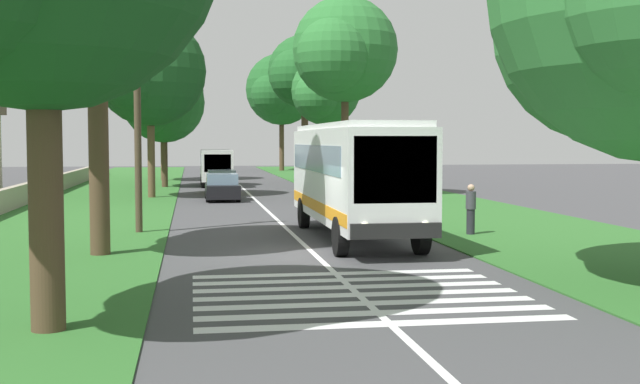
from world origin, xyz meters
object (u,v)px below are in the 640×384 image
object	(u,v)px
roadside_tree_left_4	(160,92)
roadside_tree_left_0	(162,105)
roadside_tree_right_2	(280,92)
trailing_car_0	(222,188)
pedestrian	(471,209)
trailing_minibus_0	(216,164)
roadside_tree_right_0	(324,93)
trailing_car_1	(222,183)
roadside_tree_right_3	(302,74)
coach_bus	(353,173)
roadside_tree_left_1	(148,73)
utility_pole	(137,111)
roadside_tree_right_1	(342,53)

from	to	relation	value
roadside_tree_left_4	roadside_tree_left_0	bearing A→B (deg)	-176.96
roadside_tree_left_4	roadside_tree_right_2	distance (m)	22.66
trailing_car_0	pedestrian	bearing A→B (deg)	-156.23
trailing_minibus_0	roadside_tree_right_2	bearing A→B (deg)	-15.09
roadside_tree_right_0	trailing_car_0	bearing A→B (deg)	147.90
roadside_tree_right_2	pedestrian	bearing A→B (deg)	-179.92
roadside_tree_left_0	roadside_tree_right_2	xyz separation A→B (m)	(28.46, -11.13, 2.65)
trailing_car_1	roadside_tree_right_3	distance (m)	18.15
trailing_car_1	roadside_tree_left_0	xyz separation A→B (m)	(7.19, 3.72, 4.95)
coach_bus	trailing_car_1	size ratio (longest dim) A/B	2.60
trailing_car_1	trailing_minibus_0	bearing A→B (deg)	0.53
roadside_tree_left_4	pedestrian	world-z (taller)	roadside_tree_left_4
coach_bus	pedestrian	bearing A→B (deg)	-86.73
coach_bus	roadside_tree_right_3	xyz separation A→B (m)	(38.03, -3.53, 6.26)
roadside_tree_left_1	utility_pole	bearing A→B (deg)	-178.30
trailing_car_1	roadside_tree_right_1	world-z (taller)	roadside_tree_right_1
trailing_minibus_0	roadside_tree_right_1	size ratio (longest dim) A/B	0.54
roadside_tree_right_2	roadside_tree_right_1	bearing A→B (deg)	178.86
trailing_car_0	trailing_minibus_0	xyz separation A→B (m)	(13.40, -0.10, 0.88)
roadside_tree_right_0	roadside_tree_right_1	world-z (taller)	roadside_tree_right_1
roadside_tree_right_1	roadside_tree_left_0	bearing A→B (deg)	43.33
trailing_minibus_0	trailing_car_0	bearing A→B (deg)	179.56
roadside_tree_right_2	roadside_tree_right_3	size ratio (longest dim) A/B	1.06
roadside_tree_left_0	roadside_tree_right_2	world-z (taller)	roadside_tree_right_2
roadside_tree_left_1	roadside_tree_right_0	world-z (taller)	roadside_tree_left_1
roadside_tree_right_2	trailing_car_1	bearing A→B (deg)	168.26
roadside_tree_right_1	roadside_tree_right_3	distance (m)	18.66
roadside_tree_left_4	roadside_tree_right_3	world-z (taller)	roadside_tree_right_3
trailing_car_0	roadside_tree_right_0	xyz separation A→B (m)	(11.85, -7.43, 5.77)
trailing_minibus_0	roadside_tree_right_0	distance (m)	8.95
roadside_tree_left_4	roadside_tree_right_1	size ratio (longest dim) A/B	0.92
roadside_tree_right_0	utility_pole	bearing A→B (deg)	157.99
roadside_tree_right_3	utility_pole	world-z (taller)	roadside_tree_right_3
trailing_car_0	utility_pole	world-z (taller)	utility_pole
coach_bus	roadside_tree_left_1	world-z (taller)	roadside_tree_left_1
roadside_tree_left_1	utility_pole	world-z (taller)	roadside_tree_left_1
roadside_tree_right_1	pedestrian	distance (m)	20.47
roadside_tree_right_0	utility_pole	xyz separation A→B (m)	(-26.84, 10.85, -2.23)
roadside_tree_right_1	roadside_tree_right_2	world-z (taller)	roadside_tree_right_2
roadside_tree_right_3	roadside_tree_right_2	bearing A→B (deg)	-1.29
roadside_tree_left_1	roadside_tree_right_2	distance (m)	40.40
trailing_minibus_0	roadside_tree_right_3	xyz separation A→B (m)	(6.99, -7.01, 6.86)
trailing_car_0	roadside_tree_right_1	bearing A→B (deg)	-75.71
coach_bus	roadside_tree_right_1	world-z (taller)	roadside_tree_right_1
trailing_car_1	roadside_tree_right_2	distance (m)	37.19
trailing_minibus_0	roadside_tree_right_3	size ratio (longest dim) A/B	0.52
coach_bus	trailing_minibus_0	size ratio (longest dim) A/B	1.86
trailing_car_1	roadside_tree_right_2	world-z (taller)	roadside_tree_right_2
roadside_tree_right_3	roadside_tree_right_1	bearing A→B (deg)	179.03
roadside_tree_right_3	roadside_tree_right_0	bearing A→B (deg)	-177.88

